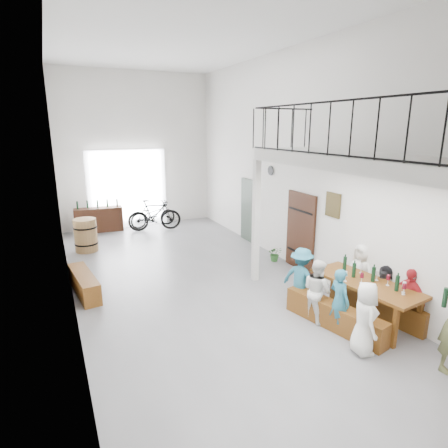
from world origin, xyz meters
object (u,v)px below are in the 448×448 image
serving_counter (99,220)px  bicycle_near (153,215)px  bench_inner (334,316)px  oak_barrel (86,235)px  tasting_table (366,286)px  side_bench (84,283)px

serving_counter → bicycle_near: size_ratio=0.93×
bench_inner → oak_barrel: size_ratio=2.06×
tasting_table → bicycle_near: bicycle_near is taller
bicycle_near → oak_barrel: bearing=118.5°
side_bench → bicycle_near: bicycle_near is taller
side_bench → serving_counter: size_ratio=1.03×
bench_inner → serving_counter: 9.17m
side_bench → serving_counter: serving_counter is taller
oak_barrel → bicycle_near: 3.18m
tasting_table → bench_inner: bearing=170.7°
oak_barrel → tasting_table: bearing=-56.6°
side_bench → oak_barrel: (0.35, 3.08, 0.26)m
tasting_table → serving_counter: size_ratio=1.33×
bench_inner → oak_barrel: oak_barrel is taller
side_bench → bicycle_near: (2.88, 5.01, 0.22)m
oak_barrel → side_bench: bearing=-96.5°
oak_barrel → bench_inner: bearing=-60.9°
bench_inner → side_bench: 5.31m
bench_inner → bicycle_near: bearing=85.0°
serving_counter → bench_inner: bearing=-66.4°
serving_counter → bicycle_near: (1.90, -0.15, 0.03)m
bench_inner → tasting_table: bearing=-14.5°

